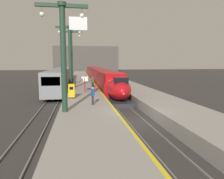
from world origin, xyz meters
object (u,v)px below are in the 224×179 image
object	(u,v)px
station_column_mid	(70,51)
departure_info_board	(85,81)
regional_train_adjacent	(62,77)
highspeed_train_main	(99,76)
rolling_suitcase	(93,85)
ticket_machine_yellow	(72,92)
passenger_mid_platform	(93,94)
station_column_far	(71,52)
station_column_near	(64,46)
passenger_near_edge	(92,81)

from	to	relation	value
station_column_mid	departure_info_board	xyz separation A→B (m)	(1.96, -4.21, -4.11)
regional_train_adjacent	station_column_mid	world-z (taller)	station_column_mid
highspeed_train_main	regional_train_adjacent	distance (m)	9.29
rolling_suitcase	ticket_machine_yellow	bearing A→B (deg)	-107.06
rolling_suitcase	regional_train_adjacent	bearing A→B (deg)	118.20
departure_info_board	rolling_suitcase	bearing A→B (deg)	75.41
highspeed_train_main	station_column_mid	distance (m)	18.34
rolling_suitcase	departure_info_board	distance (m)	6.11
highspeed_train_main	passenger_mid_platform	world-z (taller)	highspeed_train_main
station_column_mid	ticket_machine_yellow	bearing A→B (deg)	-87.67
station_column_far	regional_train_adjacent	bearing A→B (deg)	113.00
station_column_near	ticket_machine_yellow	size ratio (longest dim) A/B	5.35
regional_train_adjacent	departure_info_board	distance (m)	16.90
passenger_near_edge	rolling_suitcase	xyz separation A→B (m)	(0.12, 0.51, -0.69)
passenger_near_edge	departure_info_board	world-z (taller)	departure_info_board
passenger_mid_platform	highspeed_train_main	bearing A→B (deg)	83.27
ticket_machine_yellow	departure_info_board	size ratio (longest dim) A/B	0.75
station_column_mid	rolling_suitcase	xyz separation A→B (m)	(3.47, 1.58, -5.31)
rolling_suitcase	departure_info_board	bearing A→B (deg)	-104.59
regional_train_adjacent	station_column_far	distance (m)	7.35
highspeed_train_main	passenger_near_edge	distance (m)	15.85
regional_train_adjacent	departure_info_board	world-z (taller)	regional_train_adjacent
station_column_near	passenger_near_edge	size ratio (longest dim) A/B	5.06
station_column_near	departure_info_board	world-z (taller)	station_column_near
highspeed_train_main	station_column_near	bearing A→B (deg)	-100.38
station_column_mid	highspeed_train_main	bearing A→B (deg)	70.56
passenger_mid_platform	rolling_suitcase	bearing A→B (deg)	85.84
ticket_machine_yellow	highspeed_train_main	bearing A→B (deg)	77.63
station_column_near	station_column_far	world-z (taller)	station_column_far
station_column_mid	passenger_near_edge	world-z (taller)	station_column_mid
passenger_near_edge	rolling_suitcase	distance (m)	0.86
passenger_near_edge	departure_info_board	distance (m)	5.49
highspeed_train_main	station_column_near	size ratio (longest dim) A/B	6.54
highspeed_train_main	regional_train_adjacent	xyz separation A→B (m)	(-8.10, -4.56, 0.17)
regional_train_adjacent	passenger_near_edge	world-z (taller)	regional_train_adjacent
station_column_near	regional_train_adjacent	bearing A→B (deg)	94.73
departure_info_board	passenger_mid_platform	bearing A→B (deg)	-86.81
station_column_mid	passenger_mid_platform	xyz separation A→B (m)	(2.44, -12.66, -4.62)
ticket_machine_yellow	departure_info_board	world-z (taller)	departure_info_board
passenger_mid_platform	rolling_suitcase	xyz separation A→B (m)	(1.04, 14.24, -0.69)
station_column_mid	departure_info_board	bearing A→B (deg)	-65.00
station_column_near	departure_info_board	bearing A→B (deg)	80.13
station_column_mid	departure_info_board	size ratio (longest dim) A/B	4.41
station_column_near	passenger_mid_platform	bearing A→B (deg)	46.46
highspeed_train_main	regional_train_adjacent	world-z (taller)	regional_train_adjacent
rolling_suitcase	station_column_far	bearing A→B (deg)	122.76
station_column_near	station_column_far	xyz separation A→B (m)	(-0.06, 22.14, 0.52)
station_column_near	departure_info_board	xyz separation A→B (m)	(1.90, 10.95, -3.77)
station_column_near	station_column_far	bearing A→B (deg)	90.15
highspeed_train_main	station_column_near	distance (m)	32.70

